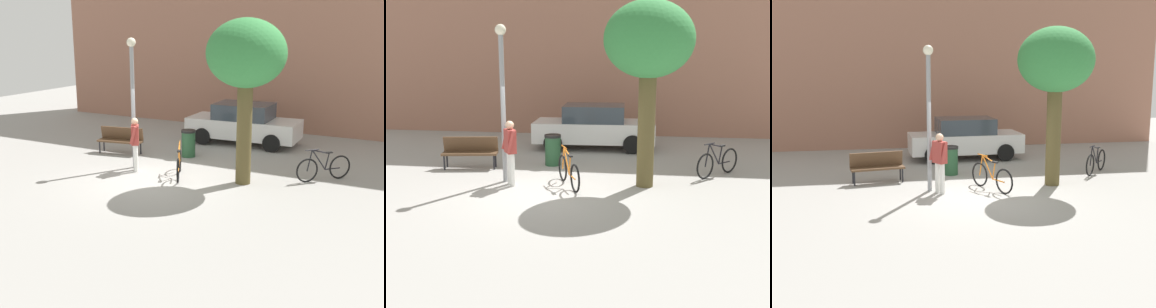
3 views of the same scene
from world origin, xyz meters
TOP-DOWN VIEW (x-y plane):
  - ground_plane at (0.00, 0.00)m, footprint 36.00×36.00m
  - building_facade at (0.00, 9.32)m, footprint 19.82×2.00m
  - lamppost at (-1.23, 0.87)m, footprint 0.28×0.28m
  - person_by_lamppost at (-0.98, 0.56)m, footprint 0.51×0.62m
  - park_bench at (-2.68, 2.16)m, footprint 1.66×0.73m
  - plaza_tree at (2.43, 0.95)m, footprint 2.19×2.19m
  - bicycle_black at (4.41, 2.25)m, footprint 1.29×1.34m
  - bicycle_orange at (0.50, 0.65)m, footprint 0.83×1.65m
  - parked_car_white at (0.62, 5.53)m, footprint 4.26×1.95m
  - trash_bin at (-0.34, 2.84)m, footprint 0.50×0.50m

SIDE VIEW (x-z plane):
  - ground_plane at x=0.00m, z-range 0.00..0.00m
  - bicycle_orange at x=0.50m, z-range -0.10..0.87m
  - bicycle_black at x=4.41m, z-range -0.10..0.87m
  - trash_bin at x=-0.34m, z-range 0.00..0.94m
  - park_bench at x=-2.68m, z-range 0.08..1.01m
  - parked_car_white at x=0.62m, z-range 0.00..1.55m
  - person_by_lamppost at x=-0.98m, z-range 0.13..1.80m
  - lamppost at x=-1.23m, z-range 0.42..4.46m
  - plaza_tree at x=2.43m, z-range 1.24..5.83m
  - building_facade at x=0.00m, z-range 0.00..9.60m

